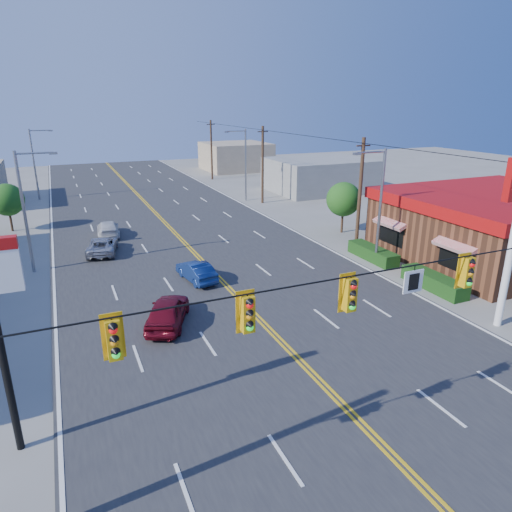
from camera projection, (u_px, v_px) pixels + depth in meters
name	position (u px, v px, depth m)	size (l,w,h in m)	color
ground	(369.00, 433.00, 15.77)	(160.00, 160.00, 0.00)	gray
road	(200.00, 259.00, 33.13)	(20.00, 120.00, 0.06)	#2D2D30
signal_span	(378.00, 305.00, 14.15)	(24.32, 0.34, 9.00)	#47301E
kfc	(496.00, 225.00, 32.94)	(16.30, 12.40, 4.70)	brown
streetlight_se	(378.00, 202.00, 30.55)	(2.55, 0.25, 8.00)	gray
streetlight_ne	(244.00, 161.00, 51.39)	(2.55, 0.25, 8.00)	gray
streetlight_sw	(27.00, 206.00, 29.35)	(2.55, 0.25, 8.00)	gray
streetlight_nw	(36.00, 160.00, 51.92)	(2.55, 0.25, 8.00)	gray
utility_pole_near	(360.00, 194.00, 34.66)	(0.28, 0.28, 8.40)	#47301E
utility_pole_mid	(263.00, 165.00, 50.29)	(0.28, 0.28, 8.40)	#47301E
utility_pole_far	(211.00, 150.00, 65.92)	(0.28, 0.28, 8.40)	#47301E
tree_kfc_rear	(343.00, 199.00, 39.03)	(2.94, 2.94, 4.41)	#47301E
tree_west	(7.00, 200.00, 39.49)	(2.80, 2.80, 4.20)	#47301E
bld_east_mid	(320.00, 175.00, 58.17)	(12.00, 10.00, 4.00)	gray
bld_east_far	(236.00, 156.00, 76.08)	(10.00, 10.00, 4.40)	tan
car_magenta	(168.00, 312.00, 23.10)	(1.73, 4.31, 1.47)	maroon
car_blue	(196.00, 272.00, 28.89)	(1.31, 3.76, 1.24)	navy
car_white	(108.00, 229.00, 38.53)	(1.76, 4.34, 1.26)	silver
car_silver	(102.00, 246.00, 34.14)	(2.01, 4.37, 1.21)	#A9A8AD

